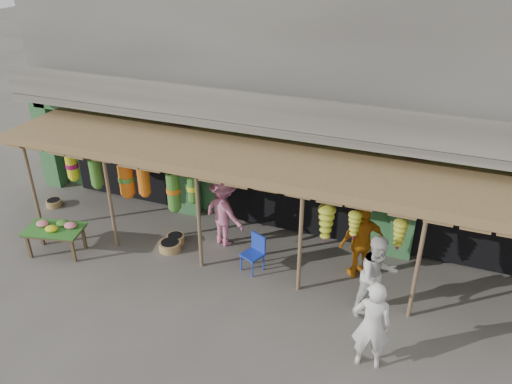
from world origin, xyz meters
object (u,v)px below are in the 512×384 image
(person_shopper, at_px, (224,212))
(person_vendor, at_px, (362,242))
(flower_table, at_px, (55,229))
(person_right, at_px, (377,277))
(person_front, at_px, (372,325))
(blue_chair, at_px, (255,251))

(person_shopper, bearing_deg, person_vendor, -161.15)
(flower_table, relative_size, person_shopper, 0.83)
(person_right, relative_size, person_shopper, 1.01)
(person_vendor, height_order, person_shopper, person_shopper)
(person_front, bearing_deg, blue_chair, -40.59)
(person_front, xyz_separation_m, person_right, (-0.13, 1.49, -0.01))
(person_vendor, bearing_deg, person_front, 66.94)
(flower_table, distance_m, person_front, 8.12)
(flower_table, distance_m, person_right, 7.97)
(person_front, bearing_deg, person_vendor, -83.28)
(person_right, xyz_separation_m, person_vendor, (-0.55, 1.21, -0.01))
(person_right, bearing_deg, person_vendor, 72.61)
(person_front, distance_m, person_vendor, 2.79)
(person_right, bearing_deg, blue_chair, 128.08)
(blue_chair, xyz_separation_m, person_shopper, (-1.15, 0.77, 0.43))
(blue_chair, height_order, person_vendor, person_vendor)
(flower_table, bearing_deg, person_front, -18.85)
(flower_table, xyz_separation_m, person_vendor, (7.39, 1.85, 0.26))
(person_front, bearing_deg, flower_table, -13.43)
(blue_chair, distance_m, person_front, 3.74)
(person_front, relative_size, person_right, 1.01)
(person_front, xyz_separation_m, person_vendor, (-0.68, 2.70, -0.02))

